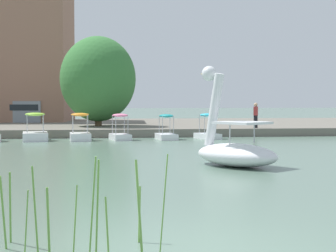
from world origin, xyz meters
TOP-DOWN VIEW (x-y plane):
  - ground_plane at (0.00, 0.00)m, footprint 434.68×434.68m
  - shore_bank_far at (0.00, 35.21)m, footprint 124.74×22.19m
  - swan_boat at (3.20, 9.54)m, footprint 3.20×3.57m
  - pedal_boat_cyan at (5.01, 22.72)m, footprint 1.45×2.05m
  - pedal_boat_teal at (2.49, 22.50)m, footprint 1.20×2.05m
  - pedal_boat_pink at (-0.23, 22.34)m, footprint 1.31×1.90m
  - pedal_boat_orange at (-2.51, 22.27)m, footprint 1.31×2.10m
  - pedal_boat_lime at (-5.05, 22.45)m, footprint 1.68×2.53m
  - tree_willow_near_path at (-1.55, 29.08)m, footprint 5.45×5.56m
  - person_on_path at (8.69, 25.05)m, footprint 0.32×0.31m
  - parked_van at (-8.66, 37.29)m, footprint 4.94×2.29m
  - reed_clump_foreground at (-1.65, 0.09)m, footprint 2.58×1.16m

SIDE VIEW (x-z plane):
  - ground_plane at x=0.00m, z-range 0.00..0.00m
  - shore_bank_far at x=0.00m, z-range 0.00..0.51m
  - pedal_boat_orange at x=-2.51m, z-range -0.36..1.22m
  - pedal_boat_lime at x=-5.05m, z-range -0.37..1.23m
  - pedal_boat_cyan at x=5.01m, z-range -0.32..1.20m
  - pedal_boat_teal at x=2.49m, z-range -0.29..1.19m
  - pedal_boat_pink at x=-0.23m, z-range -0.28..1.25m
  - reed_clump_foreground at x=-1.65m, z-range -0.13..1.28m
  - swan_boat at x=3.20m, z-range -1.10..2.34m
  - person_on_path at x=8.69m, z-range 0.57..2.22m
  - parked_van at x=-8.66m, z-range 0.59..2.39m
  - tree_willow_near_path at x=-1.55m, z-range 0.67..7.00m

